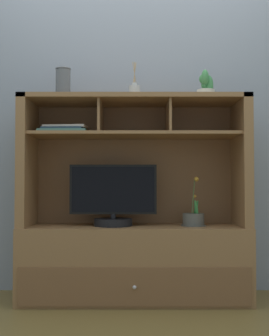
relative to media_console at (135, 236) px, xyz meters
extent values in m
cube|color=brown|center=(0.00, -0.01, -0.42)|extent=(6.00, 6.00, 0.02)
cube|color=gray|center=(0.00, 0.26, 0.99)|extent=(6.00, 0.02, 2.80)
cube|color=olive|center=(0.00, -0.01, -0.17)|extent=(1.49, 0.47, 0.49)
cube|color=brown|center=(0.00, -0.25, -0.28)|extent=(1.43, 0.01, 0.24)
sphere|color=silver|center=(0.00, -0.26, -0.28)|extent=(0.02, 0.02, 0.02)
cube|color=olive|center=(-0.71, -0.01, 0.50)|extent=(0.06, 0.42, 0.85)
cube|color=olive|center=(0.71, -0.01, 0.50)|extent=(0.06, 0.42, 0.85)
cube|color=brown|center=(0.00, 0.19, 0.48)|extent=(1.43, 0.02, 0.82)
cube|color=olive|center=(0.00, -0.01, 0.91)|extent=(1.49, 0.42, 0.03)
cube|color=olive|center=(0.00, -0.01, 0.68)|extent=(1.37, 0.38, 0.02)
cube|color=olive|center=(-0.23, -0.01, 0.79)|extent=(0.02, 0.36, 0.21)
cube|color=olive|center=(0.23, -0.01, 0.79)|extent=(0.02, 0.36, 0.21)
cylinder|color=black|center=(-0.14, -0.03, 0.10)|extent=(0.25, 0.25, 0.05)
cylinder|color=black|center=(-0.14, -0.03, 0.14)|extent=(0.04, 0.04, 0.03)
cube|color=black|center=(-0.14, -0.03, 0.31)|extent=(0.58, 0.03, 0.33)
cube|color=black|center=(-0.14, -0.04, 0.31)|extent=(0.55, 0.00, 0.30)
cylinder|color=#4F4F49|center=(0.39, -0.02, 0.11)|extent=(0.14, 0.14, 0.08)
cylinder|color=#4F4F49|center=(0.39, -0.02, 0.08)|extent=(0.17, 0.17, 0.01)
cylinder|color=#4C6B38|center=(0.39, -0.02, 0.27)|extent=(0.03, 0.03, 0.23)
sphere|color=#C0872A|center=(0.40, -0.01, 0.27)|extent=(0.02, 0.02, 0.02)
sphere|color=#C0872A|center=(0.41, -0.03, 0.38)|extent=(0.03, 0.03, 0.03)
ellipsoid|color=#409446|center=(0.41, -0.03, 0.18)|extent=(0.05, 0.06, 0.12)
ellipsoid|color=#409446|center=(0.41, -0.01, 0.18)|extent=(0.05, 0.06, 0.12)
cube|color=#487065|center=(-0.46, -0.06, 0.69)|extent=(0.31, 0.27, 0.01)
cube|color=#263B4A|center=(-0.46, -0.06, 0.71)|extent=(0.28, 0.23, 0.02)
cube|color=beige|center=(-0.45, -0.05, 0.73)|extent=(0.29, 0.21, 0.02)
cylinder|color=#B7BAB8|center=(0.00, 0.01, 0.97)|extent=(0.08, 0.08, 0.09)
cylinder|color=#B7BAB8|center=(0.00, 0.01, 1.02)|extent=(0.03, 0.03, 0.02)
cylinder|color=tan|center=(0.00, 0.01, 1.10)|extent=(0.00, 0.04, 0.16)
cylinder|color=tan|center=(0.00, 0.02, 1.10)|extent=(0.03, 0.01, 0.16)
cylinder|color=tan|center=(0.00, 0.02, 1.10)|extent=(0.02, 0.02, 0.16)
cylinder|color=tan|center=(0.00, 0.01, 1.10)|extent=(0.01, 0.02, 0.16)
cylinder|color=tan|center=(0.00, 0.01, 1.10)|extent=(0.03, 0.01, 0.16)
cylinder|color=beige|center=(0.48, 0.02, 0.96)|extent=(0.12, 0.12, 0.06)
cylinder|color=beige|center=(0.48, 0.02, 0.93)|extent=(0.14, 0.14, 0.01)
ellipsoid|color=#3E864A|center=(0.51, 0.02, 1.02)|extent=(0.06, 0.04, 0.14)
ellipsoid|color=#3E864A|center=(0.49, 0.05, 1.03)|extent=(0.07, 0.08, 0.07)
ellipsoid|color=#3E864A|center=(0.46, 0.02, 1.06)|extent=(0.05, 0.05, 0.06)
ellipsoid|color=#3E864A|center=(0.48, -0.01, 1.07)|extent=(0.05, 0.06, 0.11)
cylinder|color=#54585C|center=(-0.48, 0.01, 1.02)|extent=(0.10, 0.10, 0.19)
torus|color=#54585C|center=(-0.48, 0.01, 1.13)|extent=(0.10, 0.10, 0.01)
camera|label=1|loc=(0.00, -3.00, 0.35)|focal=48.03mm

